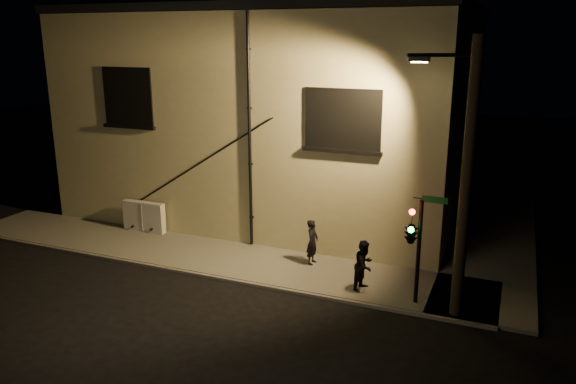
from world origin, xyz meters
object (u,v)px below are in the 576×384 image
at_px(streetlamp_pole, 464,177).
at_px(pedestrian_a, 312,242).
at_px(pedestrian_b, 364,265).
at_px(traffic_signal, 412,232).
at_px(utility_cabinet, 144,216).

bearing_deg(streetlamp_pole, pedestrian_a, 159.69).
xyz_separation_m(pedestrian_b, traffic_signal, (1.44, -0.40, 1.39)).
bearing_deg(traffic_signal, pedestrian_a, 155.03).
relative_size(utility_cabinet, traffic_signal, 0.56).
distance_m(utility_cabinet, traffic_signal, 11.26).
height_order(utility_cabinet, pedestrian_b, pedestrian_b).
distance_m(traffic_signal, streetlamp_pole, 2.17).
height_order(utility_cabinet, streetlamp_pole, streetlamp_pole).
relative_size(utility_cabinet, pedestrian_a, 1.17).
distance_m(pedestrian_b, streetlamp_pole, 4.19).
bearing_deg(traffic_signal, pedestrian_b, 164.65).
bearing_deg(utility_cabinet, traffic_signal, -11.67).
bearing_deg(streetlamp_pole, traffic_signal, 174.19).
height_order(utility_cabinet, pedestrian_a, pedestrian_a).
height_order(pedestrian_b, traffic_signal, traffic_signal).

